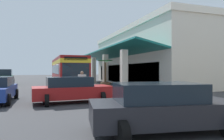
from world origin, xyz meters
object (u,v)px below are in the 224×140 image
Objects in this scene: parked_sedan_red at (72,89)px; pedestrian at (82,82)px; transit_bus at (67,70)px; parked_sedan_charcoal at (162,107)px; parked_suv_green at (4,77)px; potted_palm at (105,81)px.

parked_sedan_red is 3.33m from pedestrian.
transit_bus reaches higher than parked_sedan_charcoal.
parked_suv_green is at bearing -132.86° from transit_bus.
parked_sedan_charcoal is 1.52× the size of potted_palm.
pedestrian is (-3.12, 1.14, 0.26)m from parked_sedan_red.
pedestrian is at bearing 27.51° from parked_suv_green.
parked_sedan_red is 0.97× the size of parked_sedan_charcoal.
parked_sedan_charcoal is 2.60× the size of pedestrian.
parked_suv_green is (-23.94, -8.14, 0.27)m from parked_sedan_charcoal.
parked_suv_green is at bearing -161.23° from parked_sedan_charcoal.
pedestrian reaches higher than parked_sedan_red.
pedestrian is 0.58× the size of potted_palm.
transit_bus is 10.82m from parked_sedan_red.
parked_suv_green is 2.80× the size of pedestrian.
parked_sedan_red and parked_sedan_charcoal have the same top height.
potted_palm is (-10.04, 4.99, -0.07)m from parked_sedan_red.
parked_suv_green reaches higher than parked_sedan_red.
transit_bus is 7.66m from pedestrian.
parked_suv_green is (-6.69, -7.21, -0.84)m from transit_bus.
parked_sedan_charcoal is at bearing 18.77° from parked_suv_green.
potted_palm reaches higher than parked_suv_green.
transit_bus is 2.27× the size of parked_suv_green.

